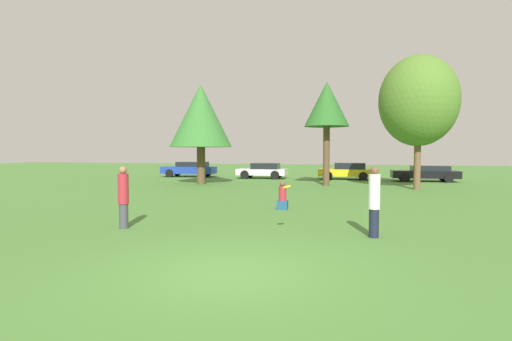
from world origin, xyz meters
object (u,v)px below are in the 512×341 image
Objects in this scene: tree_0 at (201,116)px; tree_1 at (327,105)px; parked_car_white at (263,170)px; person_thrower at (123,197)px; parked_car_black at (426,173)px; parked_car_blue at (190,169)px; person_catcher at (374,201)px; parked_car_yellow at (347,171)px; bystander_sitting at (283,197)px; frisbee at (287,187)px; tree_2 at (418,101)px.

tree_0 is 8.21m from tree_1.
parked_car_white is at bearing 134.16° from tree_1.
tree_1 is 1.67× the size of parked_car_white.
parked_car_black is at bearing 57.73° from person_thrower.
parked_car_blue reaches higher than parked_car_white.
person_thrower is 21.26m from parked_car_white.
tree_0 is at bearing -58.16° from person_catcher.
parked_car_yellow is 5.64m from parked_car_black.
person_catcher is 5.31m from bystander_sitting.
parked_car_black is at bearing 176.50° from parked_car_white.
parked_car_blue is 0.99× the size of parked_car_black.
person_catcher is 25.52m from parked_car_blue.
person_thrower is at bearing -76.53° from tree_0.
person_thrower is 6.81m from person_catcher.
tree_1 is at bearing 132.40° from parked_car_white.
parked_car_blue is 1.09× the size of parked_car_yellow.
tree_1 is (4.58, 15.72, 4.16)m from person_thrower.
tree_1 is at bearing 5.66° from tree_0.
bystander_sitting is at bearing -54.43° from tree_0.
person_thrower is 6.03m from bystander_sitting.
frisbee reaches higher than parked_car_yellow.
parked_car_black is at bearing 64.73° from bystander_sitting.
parked_car_blue is 13.05m from parked_car_yellow.
parked_car_blue is at bearing 118.75° from tree_0.
parked_car_yellow is (9.31, 6.76, -3.81)m from tree_0.
frisbee is 15.47m from tree_2.
frisbee is 0.05× the size of parked_car_black.
tree_1 is (0.87, 10.98, 4.61)m from bystander_sitting.
bystander_sitting is 0.23× the size of parked_car_blue.
person_thrower is at bearing -106.23° from tree_1.
tree_1 is at bearing 35.64° from parked_car_black.
person_thrower is 7.48× the size of frisbee.
frisbee is at bearing 85.27° from parked_car_yellow.
parked_car_blue is (-11.01, 16.98, 0.24)m from bystander_sitting.
parked_car_yellow is at bearing 178.04° from parked_car_blue.
parked_car_yellow is (1.12, 21.55, -0.60)m from frisbee.
person_thrower is at bearing -0.00° from person_catcher.
parked_car_yellow is at bearing 35.98° from tree_0.
person_catcher reaches higher than parked_car_black.
person_thrower is at bearing -127.98° from bystander_sitting.
parked_car_blue is (-14.11, 21.27, -0.24)m from person_catcher.
parked_car_blue is 18.64m from parked_car_black.
tree_0 is 16.50m from parked_car_black.
parked_car_black is (1.55, 6.65, -4.39)m from tree_2.
tree_2 is 8.12m from parked_car_black.
person_catcher is 0.43× the size of parked_car_yellow.
person_catcher reaches higher than parked_car_yellow.
tree_0 reaches higher than tree_1.
person_thrower is at bearing 106.83° from parked_car_blue.
tree_0 is (-7.28, 10.17, 4.04)m from bystander_sitting.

